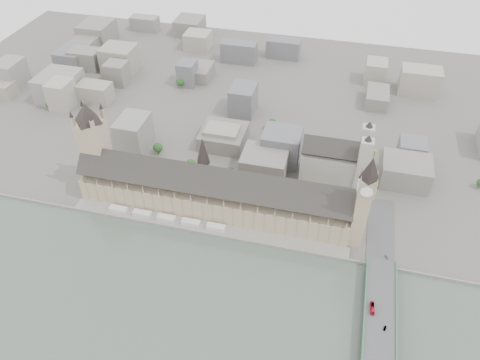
% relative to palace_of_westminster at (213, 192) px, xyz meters
% --- Properties ---
extents(ground, '(900.00, 900.00, 0.00)m').
position_rel_palace_of_westminster_xyz_m(ground, '(0.00, -19.70, -22.71)').
color(ground, '#595651').
rests_on(ground, ground).
extents(embankment_wall, '(600.00, 1.50, 3.00)m').
position_rel_palace_of_westminster_xyz_m(embankment_wall, '(0.00, -34.70, -21.21)').
color(embankment_wall, gray).
rests_on(embankment_wall, ground).
extents(river_terrace, '(270.00, 15.00, 2.00)m').
position_rel_palace_of_westminster_xyz_m(river_terrace, '(0.00, -27.20, -21.71)').
color(river_terrace, gray).
rests_on(river_terrace, ground).
extents(terrace_tents, '(118.00, 7.00, 4.00)m').
position_rel_palace_of_westminster_xyz_m(terrace_tents, '(-40.00, -26.70, -18.71)').
color(terrace_tents, silver).
rests_on(terrace_tents, river_terrace).
extents(palace_of_westminster, '(265.00, 40.73, 55.44)m').
position_rel_palace_of_westminster_xyz_m(palace_of_westminster, '(0.00, 0.00, 0.00)').
color(palace_of_westminster, tan).
rests_on(palace_of_westminster, ground).
extents(elizabeth_tower, '(17.00, 17.00, 107.50)m').
position_rel_palace_of_westminster_xyz_m(elizabeth_tower, '(138.00, -11.70, 35.38)').
color(elizabeth_tower, tan).
rests_on(elizabeth_tower, ground).
extents(victoria_tower, '(30.00, 30.00, 100.00)m').
position_rel_palace_of_westminster_xyz_m(victoria_tower, '(-122.00, 6.30, 32.50)').
color(victoria_tower, tan).
rests_on(victoria_tower, ground).
extents(central_tower, '(13.00, 13.00, 48.00)m').
position_rel_palace_of_westminster_xyz_m(central_tower, '(-10.00, 6.30, 35.21)').
color(central_tower, gray).
rests_on(central_tower, ground).
extents(westminster_bridge, '(25.00, 325.00, 10.25)m').
position_rel_palace_of_westminster_xyz_m(westminster_bridge, '(162.00, -107.20, -17.58)').
color(westminster_bridge, '#474749').
rests_on(westminster_bridge, ground).
extents(westminster_abbey, '(68.00, 36.00, 64.00)m').
position_rel_palace_of_westminster_xyz_m(westminster_abbey, '(110.92, 75.30, 2.38)').
color(westminster_abbey, '#A9A698').
rests_on(westminster_abbey, ground).
extents(city_skyline_inland, '(720.00, 360.00, 38.00)m').
position_rel_palace_of_westminster_xyz_m(city_skyline_inland, '(0.00, 225.30, -3.71)').
color(city_skyline_inland, gray).
rests_on(city_skyline_inland, ground).
extents(park_trees, '(110.00, 30.00, 15.00)m').
position_rel_palace_of_westminster_xyz_m(park_trees, '(-10.00, 40.30, -15.21)').
color(park_trees, '#1A4017').
rests_on(park_trees, ground).
extents(red_bus_north, '(3.49, 11.85, 3.26)m').
position_rel_palace_of_westminster_xyz_m(red_bus_north, '(155.42, -87.64, -10.83)').
color(red_bus_north, red).
rests_on(red_bus_north, westminster_bridge).
extents(car_silver, '(2.55, 4.65, 1.45)m').
position_rel_palace_of_westminster_xyz_m(car_silver, '(165.40, -102.59, -11.73)').
color(car_silver, gray).
rests_on(car_silver, westminster_bridge).
extents(car_approach, '(3.52, 4.83, 1.30)m').
position_rel_palace_of_westminster_xyz_m(car_approach, '(165.43, -31.61, -11.80)').
color(car_approach, gray).
rests_on(car_approach, westminster_bridge).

